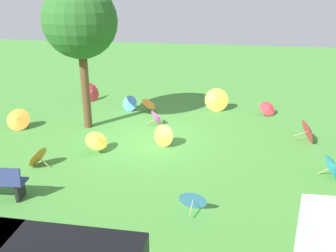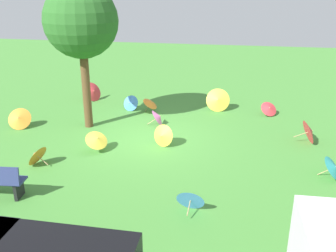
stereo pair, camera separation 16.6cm
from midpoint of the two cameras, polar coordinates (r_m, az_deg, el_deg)
ground at (r=12.82m, az=-2.85°, el=-1.69°), size 40.00×40.00×0.00m
shade_tree at (r=13.19m, az=-12.55°, el=14.97°), size 2.46×2.46×4.93m
parasol_teal_0 at (r=11.03m, az=24.04°, el=-5.70°), size 0.74×0.84×0.63m
parasol_red_0 at (r=16.91m, az=-10.88°, el=5.11°), size 0.89×1.01×0.83m
parasol_red_1 at (r=15.29m, az=15.23°, el=2.56°), size 0.82×0.77×0.55m
parasol_blue_0 at (r=15.41m, az=-5.39°, el=3.46°), size 0.73×0.68×0.63m
parasol_yellow_0 at (r=15.38m, az=7.80°, el=3.90°), size 0.98×0.94×0.93m
parasol_yellow_1 at (r=12.00m, az=-0.47°, el=-1.47°), size 0.77×0.77×0.71m
parasol_orange_0 at (r=11.42m, az=-18.78°, el=-4.10°), size 0.70×0.75×0.63m
parasol_orange_1 at (r=14.41m, az=-21.11°, el=1.08°), size 0.92×0.87×0.75m
parasol_yellow_2 at (r=11.79m, az=-10.21°, el=-1.96°), size 0.93×0.93×0.66m
parasol_pink_1 at (r=13.77m, az=-1.06°, el=1.34°), size 0.71×0.72×0.62m
parasol_red_7 at (r=13.09m, az=20.85°, el=-0.76°), size 0.79×0.86×0.79m
parasol_blue_1 at (r=8.81m, az=3.99°, el=-10.79°), size 0.68×0.63×0.63m
parasol_orange_2 at (r=15.12m, az=-2.29°, el=3.49°), size 0.69×0.72×0.62m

